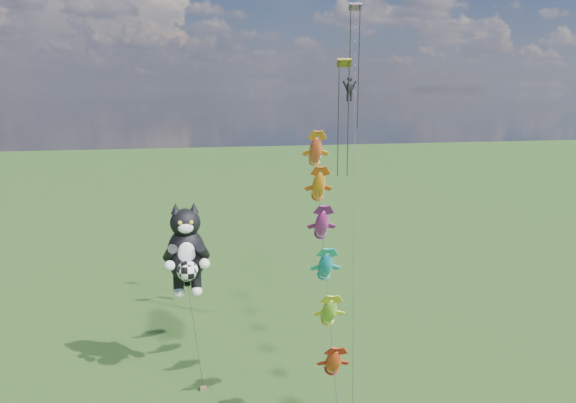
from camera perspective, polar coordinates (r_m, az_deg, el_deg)
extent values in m
cube|color=brown|center=(36.05, -8.59, -18.24)|extent=(0.40, 0.30, 0.22)
cylinder|color=black|center=(35.88, -9.40, -13.20)|extent=(0.70, 2.63, 5.76)
ellipsoid|color=black|center=(35.78, -10.28, -5.37)|extent=(2.80, 2.47, 3.53)
ellipsoid|color=black|center=(35.14, -10.40, -2.15)|extent=(2.20, 2.07, 1.79)
cone|color=black|center=(34.93, -11.35, -0.69)|extent=(0.74, 0.74, 0.66)
cone|color=black|center=(34.95, -9.55, -0.62)|extent=(0.74, 0.74, 0.66)
ellipsoid|color=white|center=(34.48, -10.35, -2.69)|extent=(1.01, 0.66, 0.64)
ellipsoid|color=white|center=(34.90, -10.26, -5.23)|extent=(1.17, 0.65, 1.45)
sphere|color=gold|center=(34.32, -10.92, -2.15)|extent=(0.26, 0.26, 0.26)
sphere|color=gold|center=(34.33, -9.82, -2.10)|extent=(0.26, 0.26, 0.26)
sphere|color=white|center=(34.75, -11.94, -6.41)|extent=(0.66, 0.66, 0.66)
sphere|color=white|center=(34.79, -8.48, -6.27)|extent=(0.66, 0.66, 0.66)
sphere|color=white|center=(36.37, -11.02, -9.06)|extent=(0.71, 0.71, 0.71)
sphere|color=white|center=(36.39, -9.26, -8.99)|extent=(0.71, 0.71, 0.71)
sphere|color=white|center=(34.53, -10.18, -6.94)|extent=(1.28, 1.28, 1.28)
cylinder|color=black|center=(30.25, 3.83, -6.68)|extent=(2.32, 15.67, 16.70)
ellipsoid|color=orange|center=(28.47, 4.64, -15.89)|extent=(1.05, 2.19, 2.16)
ellipsoid|color=green|center=(29.28, 4.21, -11.06)|extent=(1.05, 2.19, 2.16)
ellipsoid|color=blue|center=(30.29, 3.82, -6.52)|extent=(1.05, 2.19, 2.16)
ellipsoid|color=#D83392|center=(31.48, 3.46, -2.30)|extent=(1.05, 2.19, 2.16)
ellipsoid|color=yellow|center=(32.82, 3.13, 1.60)|extent=(1.05, 2.19, 2.16)
ellipsoid|color=red|center=(34.31, 2.83, 5.17)|extent=(1.05, 2.19, 2.16)
cylinder|color=black|center=(34.27, 6.74, 1.63)|extent=(5.08, 16.34, 23.92)
cube|color=#249E0F|center=(39.28, 5.73, 13.85)|extent=(1.10, 0.88, 0.59)
cylinder|color=black|center=(39.20, 5.14, 8.07)|extent=(0.08, 0.08, 7.93)
cylinder|color=black|center=(39.41, 6.09, 8.07)|extent=(0.08, 0.08, 7.93)
cube|color=#3438D4|center=(42.73, 6.86, 19.05)|extent=(1.05, 0.81, 0.51)
cylinder|color=black|center=(42.25, 6.28, 13.16)|extent=(0.08, 0.08, 8.80)
cylinder|color=black|center=(42.46, 7.15, 13.13)|extent=(0.08, 0.08, 8.80)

